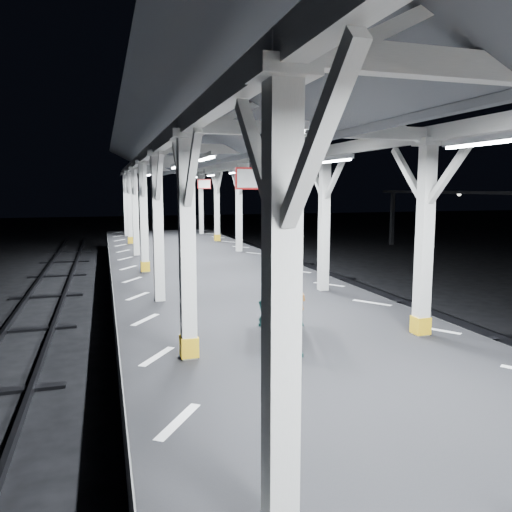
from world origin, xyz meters
name	(u,v)px	position (x,y,z in m)	size (l,w,h in m)	color
ground	(376,471)	(0.00, 0.00, 0.00)	(120.00, 120.00, 0.00)	black
platform	(377,433)	(0.00, 0.00, 0.50)	(6.00, 50.00, 1.00)	black
hazard_stripes_left	(178,421)	(-2.45, 0.00, 1.00)	(1.00, 48.00, 0.01)	silver
canopy	(389,94)	(0.00, -0.02, 4.56)	(5.40, 49.00, 4.65)	silver
bench_mid	(285,311)	(-0.33, 2.41, 1.50)	(1.09, 1.85, 0.94)	black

